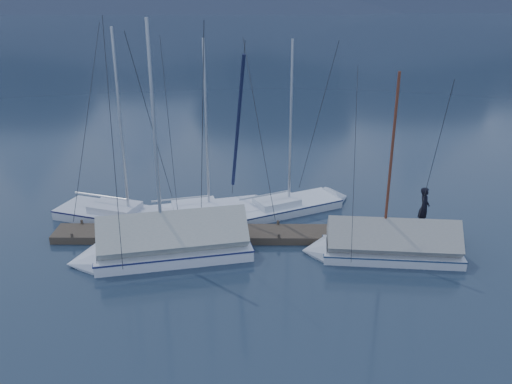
% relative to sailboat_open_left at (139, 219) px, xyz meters
% --- Properties ---
extents(ground, '(1000.00, 1000.00, 0.00)m').
position_rel_sailboat_open_left_xyz_m(ground, '(5.57, -3.56, -0.17)').
color(ground, '#152130').
rests_on(ground, ground).
extents(dock, '(18.00, 1.50, 0.54)m').
position_rel_sailboat_open_left_xyz_m(dock, '(5.57, -1.56, -0.06)').
color(dock, '#382D23').
rests_on(dock, ground).
extents(mooring_posts, '(15.12, 1.52, 0.35)m').
position_rel_sailboat_open_left_xyz_m(mooring_posts, '(5.07, -1.56, 0.18)').
color(mooring_posts, '#382D23').
rests_on(mooring_posts, ground).
extents(sailboat_open_left, '(7.73, 4.34, 9.85)m').
position_rel_sailboat_open_left_xyz_m(sailboat_open_left, '(0.00, 0.00, 0.00)').
color(sailboat_open_left, silver).
rests_on(sailboat_open_left, ground).
extents(sailboat_open_mid, '(7.28, 3.80, 9.27)m').
position_rel_sailboat_open_left_xyz_m(sailboat_open_mid, '(3.74, 0.99, -0.01)').
color(sailboat_open_mid, silver).
rests_on(sailboat_open_mid, ground).
extents(sailboat_open_right, '(7.05, 4.86, 9.15)m').
position_rel_sailboat_open_left_xyz_m(sailboat_open_right, '(7.62, 1.83, -0.01)').
color(sailboat_open_right, silver).
rests_on(sailboat_open_right, ground).
extents(sailboat_covered_near, '(6.68, 2.82, 8.49)m').
position_rel_sailboat_open_left_xyz_m(sailboat_covered_near, '(10.72, -3.26, 0.25)').
color(sailboat_covered_near, silver).
rests_on(sailboat_covered_near, ground).
extents(sailboat_covered_far, '(7.79, 3.82, 10.49)m').
position_rel_sailboat_open_left_xyz_m(sailboat_covered_far, '(1.58, -3.50, 0.34)').
color(sailboat_covered_far, white).
rests_on(sailboat_covered_far, ground).
extents(person, '(0.67, 0.81, 1.91)m').
position_rel_sailboat_open_left_xyz_m(person, '(13.07, -1.11, 1.12)').
color(person, black).
rests_on(person, dock).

